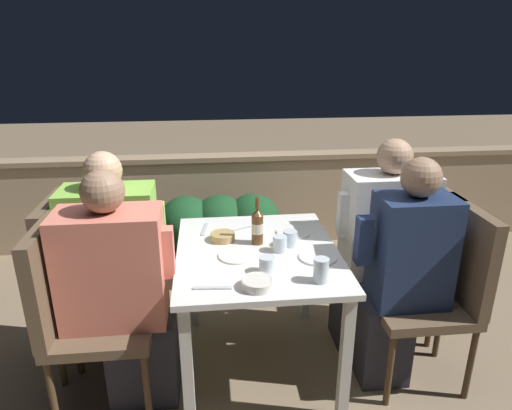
{
  "coord_description": "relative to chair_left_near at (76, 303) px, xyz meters",
  "views": [
    {
      "loc": [
        -0.23,
        -2.08,
        1.73
      ],
      "look_at": [
        0.0,
        0.07,
        0.93
      ],
      "focal_mm": 32.0,
      "sensor_mm": 36.0,
      "label": 1
    }
  ],
  "objects": [
    {
      "name": "fork_0",
      "position": [
        0.83,
        0.45,
        0.15
      ],
      "size": [
        0.16,
        0.09,
        0.01
      ],
      "color": "silver",
      "rests_on": "dining_table"
    },
    {
      "name": "plate_0",
      "position": [
        0.76,
        0.12,
        0.15
      ],
      "size": [
        0.19,
        0.19,
        0.01
      ],
      "color": "white",
      "rests_on": "dining_table"
    },
    {
      "name": "plate_1",
      "position": [
        1.09,
        0.37,
        0.15
      ],
      "size": [
        0.19,
        0.19,
        0.01
      ],
      "color": "white",
      "rests_on": "dining_table"
    },
    {
      "name": "dining_table",
      "position": [
        0.87,
        0.17,
        0.05
      ],
      "size": [
        0.82,
        0.95,
        0.71
      ],
      "color": "white",
      "rests_on": "ground_plane"
    },
    {
      "name": "fork_1",
      "position": [
        0.63,
        -0.18,
        0.15
      ],
      "size": [
        0.17,
        0.04,
        0.01
      ],
      "color": "silver",
      "rests_on": "dining_table"
    },
    {
      "name": "chair_right_near",
      "position": [
        1.79,
        0.01,
        0.0
      ],
      "size": [
        0.48,
        0.47,
        0.96
      ],
      "color": "brown",
      "rests_on": "ground_plane"
    },
    {
      "name": "chair_left_near",
      "position": [
        0.0,
        0.0,
        0.0
      ],
      "size": [
        0.48,
        0.47,
        0.96
      ],
      "color": "brown",
      "rests_on": "ground_plane"
    },
    {
      "name": "bowl_0",
      "position": [
        0.7,
        0.32,
        0.16
      ],
      "size": [
        0.13,
        0.13,
        0.04
      ],
      "color": "tan",
      "rests_on": "dining_table"
    },
    {
      "name": "glass_cup_0",
      "position": [
        0.98,
        0.15,
        0.18
      ],
      "size": [
        0.07,
        0.07,
        0.08
      ],
      "color": "silver",
      "rests_on": "dining_table"
    },
    {
      "name": "person_green_blouse",
      "position": [
        0.15,
        0.33,
        0.03
      ],
      "size": [
        0.52,
        0.26,
        1.2
      ],
      "color": "#282833",
      "rests_on": "ground_plane"
    },
    {
      "name": "fork_2",
      "position": [
        0.6,
        0.46,
        0.15
      ],
      "size": [
        0.05,
        0.17,
        0.01
      ],
      "color": "silver",
      "rests_on": "dining_table"
    },
    {
      "name": "glass_cup_1",
      "position": [
        1.04,
        0.21,
        0.18
      ],
      "size": [
        0.07,
        0.07,
        0.08
      ],
      "color": "silver",
      "rests_on": "dining_table"
    },
    {
      "name": "parapet_wall",
      "position": [
        0.87,
        1.81,
        -0.16
      ],
      "size": [
        9.0,
        0.18,
        0.8
      ],
      "color": "tan",
      "rests_on": "ground_plane"
    },
    {
      "name": "glass_cup_2",
      "position": [
        0.89,
        -0.06,
        0.18
      ],
      "size": [
        0.07,
        0.07,
        0.08
      ],
      "color": "silver",
      "rests_on": "dining_table"
    },
    {
      "name": "person_white_polo",
      "position": [
        1.58,
        0.34,
        0.05
      ],
      "size": [
        0.52,
        0.26,
        1.23
      ],
      "color": "#282833",
      "rests_on": "ground_plane"
    },
    {
      "name": "chair_right_far",
      "position": [
        1.8,
        0.34,
        0.0
      ],
      "size": [
        0.48,
        0.47,
        0.96
      ],
      "color": "brown",
      "rests_on": "ground_plane"
    },
    {
      "name": "person_navy_jumper",
      "position": [
        1.58,
        0.01,
        0.05
      ],
      "size": [
        0.47,
        0.26,
        1.21
      ],
      "color": "#282833",
      "rests_on": "ground_plane"
    },
    {
      "name": "ground_plane",
      "position": [
        0.87,
        0.17,
        -0.56
      ],
      "size": [
        16.0,
        16.0,
        0.0
      ],
      "primitive_type": "plane",
      "color": "#847056"
    },
    {
      "name": "chair_left_far",
      "position": [
        -0.06,
        0.33,
        0.0
      ],
      "size": [
        0.48,
        0.47,
        0.96
      ],
      "color": "brown",
      "rests_on": "ground_plane"
    },
    {
      "name": "person_coral_top",
      "position": [
        0.22,
        0.0,
        0.03
      ],
      "size": [
        0.52,
        0.26,
        1.2
      ],
      "color": "#282833",
      "rests_on": "ground_plane"
    },
    {
      "name": "planter_hedge",
      "position": [
        0.71,
        1.21,
        -0.21
      ],
      "size": [
        0.89,
        0.47,
        0.64
      ],
      "color": "brown",
      "rests_on": "ground_plane"
    },
    {
      "name": "beer_bottle",
      "position": [
        0.88,
        0.26,
        0.24
      ],
      "size": [
        0.06,
        0.06,
        0.26
      ],
      "color": "brown",
      "rests_on": "dining_table"
    },
    {
      "name": "plate_2",
      "position": [
        1.15,
        0.06,
        0.15
      ],
      "size": [
        0.19,
        0.19,
        0.01
      ],
      "color": "white",
      "rests_on": "dining_table"
    },
    {
      "name": "glass_cup_3",
      "position": [
        1.11,
        -0.17,
        0.2
      ],
      "size": [
        0.07,
        0.07,
        0.11
      ],
      "color": "silver",
      "rests_on": "dining_table"
    },
    {
      "name": "bowl_1",
      "position": [
        0.83,
        -0.19,
        0.16
      ],
      "size": [
        0.14,
        0.14,
        0.04
      ],
      "color": "silver",
      "rests_on": "dining_table"
    }
  ]
}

